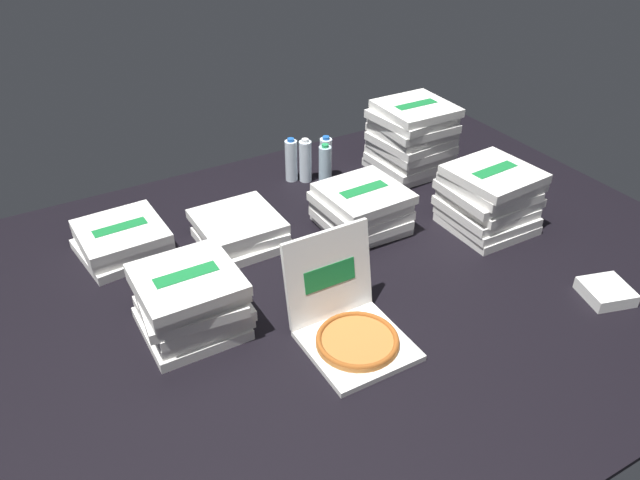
% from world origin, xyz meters
% --- Properties ---
extents(ground_plane, '(3.20, 2.40, 0.02)m').
position_xyz_m(ground_plane, '(0.00, 0.00, -0.01)').
color(ground_plane, black).
extents(open_pizza_box, '(0.35, 0.42, 0.37)m').
position_xyz_m(open_pizza_box, '(-0.18, -0.33, 0.07)').
color(open_pizza_box, white).
rests_on(open_pizza_box, ground_plane).
extents(pizza_stack_center_near, '(0.38, 0.38, 0.21)m').
position_xyz_m(pizza_stack_center_near, '(0.26, 0.27, 0.10)').
color(pizza_stack_center_near, white).
rests_on(pizza_stack_center_near, ground_plane).
extents(pizza_stack_right_far, '(0.39, 0.38, 0.25)m').
position_xyz_m(pizza_stack_right_far, '(-0.65, 0.01, 0.13)').
color(pizza_stack_right_far, white).
rests_on(pizza_stack_right_far, ground_plane).
extents(pizza_stack_center_far, '(0.38, 0.38, 0.30)m').
position_xyz_m(pizza_stack_center_far, '(0.78, 0.00, 0.15)').
color(pizza_stack_center_far, white).
rests_on(pizza_stack_center_far, ground_plane).
extents(pizza_stack_left_far, '(0.40, 0.39, 0.38)m').
position_xyz_m(pizza_stack_left_far, '(0.81, 0.63, 0.19)').
color(pizza_stack_left_far, white).
rests_on(pizza_stack_left_far, ground_plane).
extents(pizza_stack_left_near, '(0.38, 0.39, 0.13)m').
position_xyz_m(pizza_stack_left_near, '(-0.27, 0.45, 0.06)').
color(pizza_stack_left_near, white).
rests_on(pizza_stack_left_near, ground_plane).
extents(pizza_stack_right_near, '(0.39, 0.39, 0.13)m').
position_xyz_m(pizza_stack_right_near, '(-0.74, 0.63, 0.06)').
color(pizza_stack_right_near, white).
rests_on(pizza_stack_right_near, ground_plane).
extents(water_bottle_0, '(0.06, 0.06, 0.24)m').
position_xyz_m(water_bottle_0, '(0.33, 0.71, 0.11)').
color(water_bottle_0, silver).
rests_on(water_bottle_0, ground_plane).
extents(water_bottle_1, '(0.06, 0.06, 0.24)m').
position_xyz_m(water_bottle_1, '(0.27, 0.81, 0.11)').
color(water_bottle_1, white).
rests_on(water_bottle_1, ground_plane).
extents(water_bottle_2, '(0.06, 0.06, 0.24)m').
position_xyz_m(water_bottle_2, '(0.38, 0.79, 0.11)').
color(water_bottle_2, white).
rests_on(water_bottle_2, ground_plane).
extents(water_bottle_3, '(0.06, 0.06, 0.24)m').
position_xyz_m(water_bottle_3, '(0.21, 0.86, 0.11)').
color(water_bottle_3, white).
rests_on(water_bottle_3, ground_plane).
extents(napkin_pile, '(0.22, 0.22, 0.05)m').
position_xyz_m(napkin_pile, '(0.82, -0.64, 0.03)').
color(napkin_pile, white).
rests_on(napkin_pile, ground_plane).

